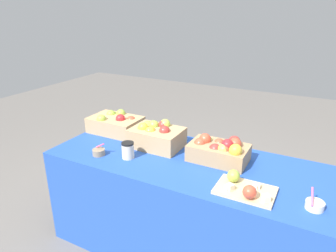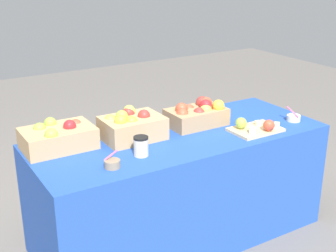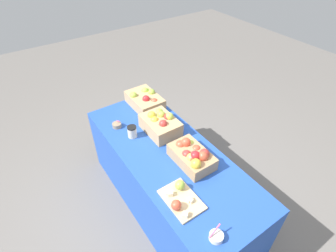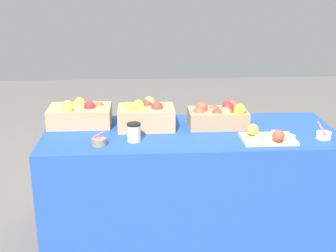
{
  "view_description": "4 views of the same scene",
  "coord_description": "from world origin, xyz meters",
  "px_view_note": "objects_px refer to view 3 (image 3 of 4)",
  "views": [
    {
      "loc": [
        0.77,
        -1.71,
        1.71
      ],
      "look_at": [
        -0.17,
        0.06,
        0.93
      ],
      "focal_mm": 33.04,
      "sensor_mm": 36.0,
      "label": 1
    },
    {
      "loc": [
        -1.49,
        -2.3,
        1.81
      ],
      "look_at": [
        -0.1,
        -0.01,
        0.82
      ],
      "focal_mm": 49.47,
      "sensor_mm": 36.0,
      "label": 2
    },
    {
      "loc": [
        1.33,
        -0.92,
        2.37
      ],
      "look_at": [
        -0.08,
        0.04,
        0.96
      ],
      "focal_mm": 28.17,
      "sensor_mm": 36.0,
      "label": 3
    },
    {
      "loc": [
        -0.33,
        -2.77,
        1.7
      ],
      "look_at": [
        -0.15,
        -0.03,
        0.79
      ],
      "focal_mm": 48.52,
      "sensor_mm": 36.0,
      "label": 4
    }
  ],
  "objects_px": {
    "apple_crate_left": "(145,100)",
    "coffee_cup": "(132,132)",
    "apple_crate_middle": "(160,124)",
    "cutting_board_front": "(180,198)",
    "apple_crate_right": "(192,155)",
    "sample_bowl_mid": "(216,237)",
    "sample_bowl_near": "(117,125)"
  },
  "relations": [
    {
      "from": "apple_crate_middle",
      "to": "coffee_cup",
      "type": "bearing_deg",
      "value": -105.87
    },
    {
      "from": "apple_crate_right",
      "to": "sample_bowl_near",
      "type": "distance_m",
      "value": 0.83
    },
    {
      "from": "apple_crate_left",
      "to": "coffee_cup",
      "type": "bearing_deg",
      "value": -43.84
    },
    {
      "from": "sample_bowl_near",
      "to": "sample_bowl_mid",
      "type": "bearing_deg",
      "value": 1.34
    },
    {
      "from": "apple_crate_right",
      "to": "sample_bowl_near",
      "type": "height_order",
      "value": "apple_crate_right"
    },
    {
      "from": "apple_crate_left",
      "to": "apple_crate_middle",
      "type": "height_order",
      "value": "apple_crate_middle"
    },
    {
      "from": "apple_crate_middle",
      "to": "sample_bowl_mid",
      "type": "relative_size",
      "value": 3.61
    },
    {
      "from": "apple_crate_middle",
      "to": "apple_crate_right",
      "type": "relative_size",
      "value": 0.95
    },
    {
      "from": "sample_bowl_mid",
      "to": "coffee_cup",
      "type": "distance_m",
      "value": 1.17
    },
    {
      "from": "apple_crate_middle",
      "to": "cutting_board_front",
      "type": "relative_size",
      "value": 1.13
    },
    {
      "from": "sample_bowl_near",
      "to": "coffee_cup",
      "type": "bearing_deg",
      "value": 15.93
    },
    {
      "from": "apple_crate_left",
      "to": "cutting_board_front",
      "type": "distance_m",
      "value": 1.24
    },
    {
      "from": "apple_crate_right",
      "to": "sample_bowl_mid",
      "type": "distance_m",
      "value": 0.68
    },
    {
      "from": "apple_crate_right",
      "to": "sample_bowl_near",
      "type": "xyz_separation_m",
      "value": [
        -0.77,
        -0.31,
        -0.05
      ]
    },
    {
      "from": "sample_bowl_near",
      "to": "apple_crate_middle",
      "type": "bearing_deg",
      "value": 48.76
    },
    {
      "from": "apple_crate_left",
      "to": "coffee_cup",
      "type": "relative_size",
      "value": 3.61
    },
    {
      "from": "cutting_board_front",
      "to": "sample_bowl_mid",
      "type": "bearing_deg",
      "value": 3.21
    },
    {
      "from": "apple_crate_left",
      "to": "apple_crate_middle",
      "type": "relative_size",
      "value": 1.12
    },
    {
      "from": "sample_bowl_near",
      "to": "apple_crate_left",
      "type": "bearing_deg",
      "value": 111.12
    },
    {
      "from": "apple_crate_right",
      "to": "coffee_cup",
      "type": "height_order",
      "value": "apple_crate_right"
    },
    {
      "from": "apple_crate_left",
      "to": "coffee_cup",
      "type": "height_order",
      "value": "apple_crate_left"
    },
    {
      "from": "apple_crate_middle",
      "to": "cutting_board_front",
      "type": "distance_m",
      "value": 0.8
    },
    {
      "from": "coffee_cup",
      "to": "cutting_board_front",
      "type": "bearing_deg",
      "value": -3.31
    },
    {
      "from": "apple_crate_left",
      "to": "cutting_board_front",
      "type": "bearing_deg",
      "value": -18.68
    },
    {
      "from": "coffee_cup",
      "to": "sample_bowl_mid",
      "type": "bearing_deg",
      "value": -1.31
    },
    {
      "from": "apple_crate_left",
      "to": "apple_crate_middle",
      "type": "distance_m",
      "value": 0.45
    },
    {
      "from": "sample_bowl_near",
      "to": "cutting_board_front",
      "type": "bearing_deg",
      "value": 0.68
    },
    {
      "from": "cutting_board_front",
      "to": "coffee_cup",
      "type": "distance_m",
      "value": 0.81
    },
    {
      "from": "apple_crate_middle",
      "to": "apple_crate_right",
      "type": "distance_m",
      "value": 0.49
    },
    {
      "from": "apple_crate_middle",
      "to": "sample_bowl_near",
      "type": "distance_m",
      "value": 0.43
    },
    {
      "from": "apple_crate_middle",
      "to": "sample_bowl_mid",
      "type": "bearing_deg",
      "value": -14.74
    },
    {
      "from": "cutting_board_front",
      "to": "apple_crate_middle",
      "type": "bearing_deg",
      "value": 157.26
    }
  ]
}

